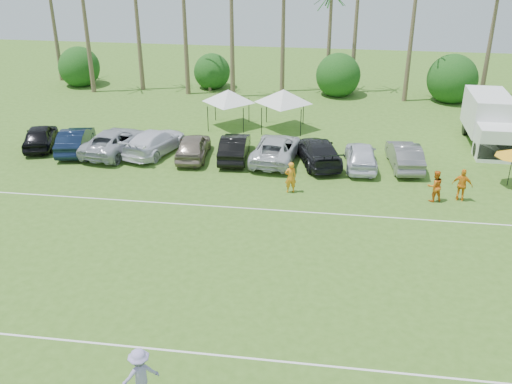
# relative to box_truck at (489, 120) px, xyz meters

# --- Properties ---
(field_lines) EXTENTS (80.00, 12.10, 0.01)m
(field_lines) POSITION_rel_box_truck_xyz_m (-16.72, -18.33, -1.88)
(field_lines) COLOR white
(field_lines) RESTS_ON ground
(palm_tree_0) EXTENTS (2.40, 2.40, 8.90)m
(palm_tree_0) POSITION_rel_box_truck_xyz_m (-38.72, 11.67, 5.60)
(palm_tree_0) COLOR brown
(palm_tree_0) RESTS_ON ground
(palm_tree_4) EXTENTS (2.40, 2.40, 8.90)m
(palm_tree_4) POSITION_rel_box_truck_xyz_m (-20.72, 11.67, 5.60)
(palm_tree_4) COLOR brown
(palm_tree_4) RESTS_ON ground
(palm_tree_5) EXTENTS (2.40, 2.40, 9.90)m
(palm_tree_5) POSITION_rel_box_truck_xyz_m (-16.72, 11.67, 6.47)
(palm_tree_5) COLOR brown
(palm_tree_5) RESTS_ON ground
(palm_tree_8) EXTENTS (2.40, 2.40, 8.90)m
(palm_tree_8) POSITION_rel_box_truck_xyz_m (-3.72, 11.67, 5.60)
(palm_tree_8) COLOR brown
(palm_tree_8) RESTS_ON ground
(palm_tree_9) EXTENTS (2.40, 2.40, 9.90)m
(palm_tree_9) POSITION_rel_box_truck_xyz_m (1.28, 11.67, 6.47)
(palm_tree_9) COLOR brown
(palm_tree_9) RESTS_ON ground
(bush_tree_0) EXTENTS (4.00, 4.00, 4.00)m
(bush_tree_0) POSITION_rel_box_truck_xyz_m (-35.72, 12.67, -0.08)
(bush_tree_0) COLOR brown
(bush_tree_0) RESTS_ON ground
(bush_tree_1) EXTENTS (4.00, 4.00, 4.00)m
(bush_tree_1) POSITION_rel_box_truck_xyz_m (-22.72, 12.67, -0.08)
(bush_tree_1) COLOR brown
(bush_tree_1) RESTS_ON ground
(bush_tree_2) EXTENTS (4.00, 4.00, 4.00)m
(bush_tree_2) POSITION_rel_box_truck_xyz_m (-10.72, 12.67, -0.08)
(bush_tree_2) COLOR brown
(bush_tree_2) RESTS_ON ground
(bush_tree_3) EXTENTS (4.00, 4.00, 4.00)m
(bush_tree_3) POSITION_rel_box_truck_xyz_m (-0.72, 12.67, -0.08)
(bush_tree_3) COLOR brown
(bush_tree_3) RESTS_ON ground
(sideline_player_a) EXTENTS (0.80, 0.65, 1.91)m
(sideline_player_a) POSITION_rel_box_truck_xyz_m (-13.17, -9.84, -0.93)
(sideline_player_a) COLOR orange
(sideline_player_a) RESTS_ON ground
(sideline_player_b) EXTENTS (1.10, 0.98, 1.87)m
(sideline_player_b) POSITION_rel_box_truck_xyz_m (-4.95, -9.86, -0.95)
(sideline_player_b) COLOR orange
(sideline_player_b) RESTS_ON ground
(sideline_player_c) EXTENTS (1.22, 0.79, 1.92)m
(sideline_player_c) POSITION_rel_box_truck_xyz_m (-3.40, -9.57, -0.92)
(sideline_player_c) COLOR orange
(sideline_player_c) RESTS_ON ground
(box_truck) EXTENTS (2.73, 6.85, 3.52)m
(box_truck) POSITION_rel_box_truck_xyz_m (0.00, 0.00, 0.00)
(box_truck) COLOR white
(box_truck) RESTS_ON ground
(canopy_tent_left) EXTENTS (4.23, 4.23, 3.43)m
(canopy_tent_left) POSITION_rel_box_truck_xyz_m (-18.98, 1.56, 1.06)
(canopy_tent_left) COLOR black
(canopy_tent_left) RESTS_ON ground
(canopy_tent_right) EXTENTS (4.51, 4.51, 3.66)m
(canopy_tent_right) POSITION_rel_box_truck_xyz_m (-14.74, 1.48, 1.25)
(canopy_tent_right) COLOR black
(canopy_tent_right) RESTS_ON ground
(frisbee_player) EXTENTS (1.44, 1.29, 1.94)m
(frisbee_player) POSITION_rel_box_truck_xyz_m (-16.67, -26.65, -0.91)
(frisbee_player) COLOR #9D90CC
(frisbee_player) RESTS_ON ground
(parked_car_0) EXTENTS (3.31, 5.19, 1.65)m
(parked_car_0) POSITION_rel_box_truck_xyz_m (-31.35, -4.83, -1.06)
(parked_car_0) COLOR black
(parked_car_0) RESTS_ON ground
(parked_car_1) EXTENTS (2.68, 5.24, 1.65)m
(parked_car_1) POSITION_rel_box_truck_xyz_m (-28.55, -5.26, -1.06)
(parked_car_1) COLOR black
(parked_car_1) RESTS_ON ground
(parked_car_2) EXTENTS (3.59, 6.27, 1.65)m
(parked_car_2) POSITION_rel_box_truck_xyz_m (-25.76, -5.10, -1.06)
(parked_car_2) COLOR #A7AAB3
(parked_car_2) RESTS_ON ground
(parked_car_3) EXTENTS (3.77, 6.09, 1.65)m
(parked_car_3) POSITION_rel_box_truck_xyz_m (-22.96, -4.80, -1.06)
(parked_car_3) COLOR white
(parked_car_3) RESTS_ON ground
(parked_car_4) EXTENTS (2.30, 4.97, 1.65)m
(parked_car_4) POSITION_rel_box_truck_xyz_m (-20.16, -5.30, -1.06)
(parked_car_4) COLOR gray
(parked_car_4) RESTS_ON ground
(parked_car_5) EXTENTS (2.05, 5.10, 1.65)m
(parked_car_5) POSITION_rel_box_truck_xyz_m (-17.36, -5.04, -1.06)
(parked_car_5) COLOR black
(parked_car_5) RESTS_ON ground
(parked_car_6) EXTENTS (3.19, 6.12, 1.65)m
(parked_car_6) POSITION_rel_box_truck_xyz_m (-14.56, -4.98, -1.06)
(parked_car_6) COLOR silver
(parked_car_6) RESTS_ON ground
(parked_car_7) EXTENTS (3.82, 6.10, 1.65)m
(parked_car_7) POSITION_rel_box_truck_xyz_m (-11.76, -5.03, -1.06)
(parked_car_7) COLOR black
(parked_car_7) RESTS_ON ground
(parked_car_8) EXTENTS (2.12, 4.90, 1.65)m
(parked_car_8) POSITION_rel_box_truck_xyz_m (-8.97, -5.38, -1.06)
(parked_car_8) COLOR silver
(parked_car_8) RESTS_ON ground
(parked_car_9) EXTENTS (2.20, 5.14, 1.65)m
(parked_car_9) POSITION_rel_box_truck_xyz_m (-6.17, -4.94, -1.06)
(parked_car_9) COLOR slate
(parked_car_9) RESTS_ON ground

